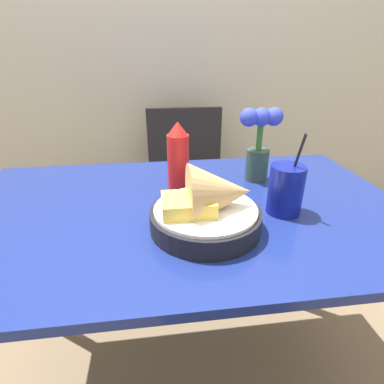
% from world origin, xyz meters
% --- Properties ---
extents(ground_plane, '(12.00, 12.00, 0.00)m').
position_xyz_m(ground_plane, '(0.00, 0.00, 0.00)').
color(ground_plane, '#7A664C').
extents(wall_window, '(7.00, 0.06, 2.60)m').
position_xyz_m(wall_window, '(0.00, 1.02, 1.30)').
color(wall_window, '#B7B2A3').
rests_on(wall_window, ground_plane).
extents(dining_table, '(1.28, 0.77, 0.78)m').
position_xyz_m(dining_table, '(0.00, 0.00, 0.67)').
color(dining_table, navy).
rests_on(dining_table, ground_plane).
extents(chair_far_window, '(0.40, 0.40, 0.91)m').
position_xyz_m(chair_far_window, '(0.09, 0.75, 0.53)').
color(chair_far_window, black).
rests_on(chair_far_window, ground_plane).
extents(food_basket, '(0.27, 0.27, 0.17)m').
position_xyz_m(food_basket, '(0.05, -0.12, 0.84)').
color(food_basket, black).
rests_on(food_basket, dining_table).
extents(ketchup_bottle, '(0.07, 0.07, 0.21)m').
position_xyz_m(ketchup_bottle, '(-0.00, 0.13, 0.88)').
color(ketchup_bottle, red).
rests_on(ketchup_bottle, dining_table).
extents(drink_cup, '(0.09, 0.09, 0.23)m').
position_xyz_m(drink_cup, '(0.27, -0.07, 0.84)').
color(drink_cup, navy).
rests_on(drink_cup, dining_table).
extents(flower_vase, '(0.14, 0.07, 0.24)m').
position_xyz_m(flower_vase, '(0.27, 0.16, 0.91)').
color(flower_vase, '#2D4738').
rests_on(flower_vase, dining_table).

